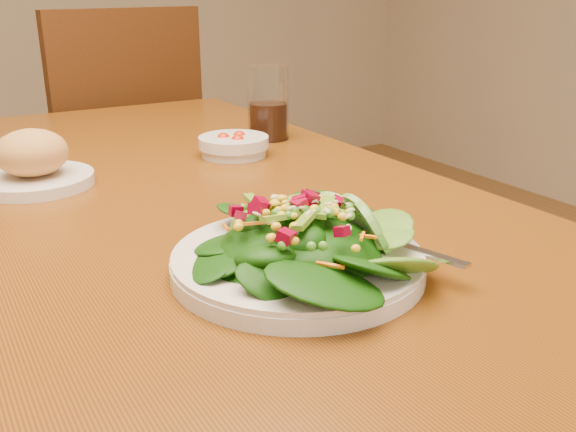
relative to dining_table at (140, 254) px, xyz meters
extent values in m
cube|color=#683A0B|center=(0.00, 0.00, 0.08)|extent=(0.90, 1.40, 0.04)
cylinder|color=#391C0C|center=(0.39, 0.64, -0.29)|extent=(0.07, 0.07, 0.71)
cube|color=#391C0C|center=(0.21, 1.01, -0.18)|extent=(0.52, 0.52, 0.04)
cylinder|color=#391C0C|center=(0.37, 1.23, -0.43)|extent=(0.04, 0.04, 0.44)
cylinder|color=#391C0C|center=(-0.01, 1.17, -0.43)|extent=(0.04, 0.04, 0.44)
cylinder|color=#391C0C|center=(0.43, 0.84, -0.43)|extent=(0.04, 0.04, 0.44)
cylinder|color=#391C0C|center=(0.05, 0.78, -0.43)|extent=(0.04, 0.04, 0.44)
cube|color=#391C0C|center=(0.25, 0.79, 0.09)|extent=(0.43, 0.10, 0.50)
cylinder|color=silver|center=(0.06, -0.37, 0.11)|extent=(0.27, 0.27, 0.02)
ellipsoid|color=black|center=(0.06, -0.37, 0.14)|extent=(0.18, 0.18, 0.04)
cube|color=silver|center=(0.18, -0.40, 0.12)|extent=(0.05, 0.18, 0.01)
cylinder|color=silver|center=(-0.12, 0.10, 0.11)|extent=(0.17, 0.17, 0.02)
ellipsoid|color=#AE7837|center=(-0.12, 0.10, 0.15)|extent=(0.11, 0.11, 0.07)
cylinder|color=silver|center=(0.22, 0.11, 0.12)|extent=(0.12, 0.12, 0.04)
sphere|color=red|center=(0.24, 0.12, 0.13)|extent=(0.02, 0.02, 0.02)
sphere|color=red|center=(0.21, 0.12, 0.13)|extent=(0.02, 0.02, 0.02)
sphere|color=red|center=(0.22, 0.10, 0.13)|extent=(0.02, 0.02, 0.02)
cylinder|color=silver|center=(0.34, 0.20, 0.17)|extent=(0.08, 0.08, 0.14)
cylinder|color=black|center=(0.34, 0.20, 0.14)|extent=(0.07, 0.07, 0.07)
camera|label=1|loc=(-0.27, -0.90, 0.39)|focal=40.00mm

